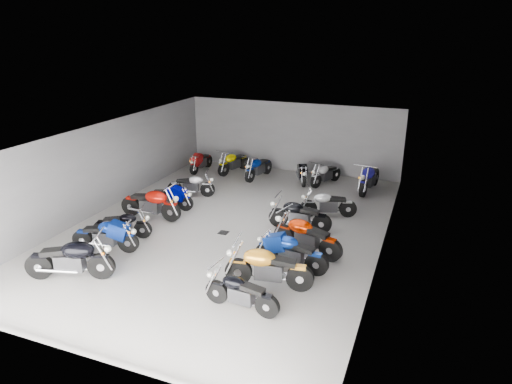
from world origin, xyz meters
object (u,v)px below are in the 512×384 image
Objects in this scene: motorcycle_left_b at (106,236)px; motorcycle_left_e at (169,197)px; motorcycle_back_c at (258,167)px; motorcycle_back_f at (369,178)px; drain_grate at (223,233)px; motorcycle_right_f at (328,204)px; motorcycle_right_b at (268,268)px; motorcycle_back_d at (302,172)px; motorcycle_right_c at (290,252)px; motorcycle_right_a at (240,292)px; motorcycle_right_e at (299,215)px; motorcycle_left_f at (192,185)px; motorcycle_left_c at (123,225)px; motorcycle_left_d at (151,204)px; motorcycle_back_e at (326,174)px; motorcycle_back_b at (234,162)px; motorcycle_back_a at (201,161)px; motorcycle_left_a at (71,259)px; motorcycle_right_d at (306,236)px.

motorcycle_left_e is (-0.03, 3.62, -0.04)m from motorcycle_left_b.
motorcycle_back_f reaches higher than motorcycle_back_c.
drain_grate is 3.90m from motorcycle_right_f.
motorcycle_right_b is 8.59m from motorcycle_back_f.
drain_grate is at bearing 57.11° from motorcycle_back_d.
motorcycle_right_c is 7.68m from motorcycle_back_d.
motorcycle_right_a is at bearing 159.08° from motorcycle_right_b.
motorcycle_back_c is at bearing 33.20° from motorcycle_right_e.
motorcycle_right_b reaches higher than motorcycle_left_f.
drain_grate is 0.16× the size of motorcycle_left_e.
motorcycle_left_c is at bearing 94.15° from motorcycle_right_c.
motorcycle_left_b is 2.63m from motorcycle_left_d.
motorcycle_left_d is at bearing 170.07° from motorcycle_left_b.
motorcycle_left_b is at bearing 103.99° from motorcycle_right_c.
motorcycle_right_f is at bearing -0.47° from motorcycle_right_a.
motorcycle_back_e is at bearing 71.90° from drain_grate.
motorcycle_right_a is 0.96× the size of motorcycle_back_b.
motorcycle_right_e is 1.15× the size of motorcycle_back_e.
motorcycle_right_e is at bearing 135.64° from motorcycle_right_f.
motorcycle_left_c is at bearing 102.98° from motorcycle_back_b.
motorcycle_right_c is at bearing 133.94° from motorcycle_back_a.
motorcycle_left_f is at bearing 173.29° from motorcycle_left_d.
motorcycle_right_f is at bearing 81.43° from motorcycle_back_f.
motorcycle_right_b is at bearing -177.70° from motorcycle_right_e.
motorcycle_right_b is 10.64m from motorcycle_back_a.
motorcycle_left_f is at bearing 72.92° from motorcycle_back_c.
motorcycle_back_b is 0.86× the size of motorcycle_back_f.
motorcycle_right_a is 11.00m from motorcycle_back_b.
motorcycle_left_a is 1.25× the size of motorcycle_left_c.
motorcycle_left_b is at bearing 80.16° from motorcycle_right_a.
motorcycle_left_c is at bearing -19.64° from motorcycle_left_f.
motorcycle_left_b is 1.06× the size of motorcycle_left_e.
motorcycle_right_c is 1.06× the size of motorcycle_back_b.
motorcycle_left_a is 6.81m from motorcycle_left_f.
motorcycle_right_d is (5.45, 3.72, -0.02)m from motorcycle_left_a.
motorcycle_back_f is at bearing 119.05° from motorcycle_left_e.
motorcycle_left_e is at bearing 105.61° from motorcycle_back_a.
motorcycle_back_a is at bearing 43.78° from motorcycle_right_f.
motorcycle_right_c is (5.30, 2.62, -0.06)m from motorcycle_left_a.
motorcycle_right_a is at bearing -175.85° from motorcycle_right_d.
motorcycle_back_e is (4.82, 7.57, 0.02)m from motorcycle_left_c.
motorcycle_right_b is at bearing 47.97° from motorcycle_left_e.
motorcycle_right_d is at bearing 97.08° from motorcycle_left_b.
motorcycle_right_a is (5.11, -3.97, -0.09)m from motorcycle_left_d.
motorcycle_right_a is at bearing 171.41° from motorcycle_right_c.
motorcycle_right_d is at bearing 121.78° from motorcycle_back_e.
motorcycle_left_c is 1.03× the size of motorcycle_back_d.
motorcycle_left_d is at bearing 162.07° from motorcycle_left_c.
motorcycle_left_a is 0.98× the size of motorcycle_left_d.
motorcycle_left_c is 2.67m from motorcycle_left_e.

